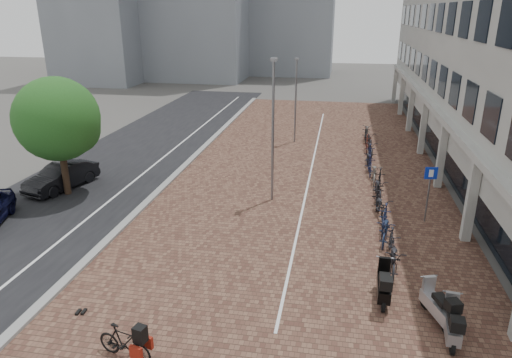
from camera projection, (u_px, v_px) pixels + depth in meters
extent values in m
plane|color=#474442|center=(225.00, 272.00, 16.19)|extent=(140.00, 140.00, 0.00)
cube|color=brown|center=(308.00, 167.00, 26.93)|extent=(14.50, 42.00, 0.04)
cube|color=black|center=(131.00, 157.00, 28.79)|extent=(8.00, 50.00, 0.03)
cube|color=gray|center=(191.00, 160.00, 28.11)|extent=(0.35, 42.00, 0.14)
cube|color=white|center=(162.00, 159.00, 28.45)|extent=(0.12, 44.00, 0.00)
cube|color=white|center=(312.00, 167.00, 26.89)|extent=(0.10, 30.00, 0.00)
cube|color=black|center=(436.00, 128.00, 28.77)|extent=(0.15, 38.00, 3.20)
cube|color=#ADADA7|center=(437.00, 100.00, 28.20)|extent=(1.60, 38.00, 0.30)
cube|color=#ADADA7|center=(471.00, 201.00, 17.81)|extent=(0.35, 0.35, 3.40)
cube|color=#ADADA7|center=(441.00, 156.00, 23.36)|extent=(0.35, 0.35, 3.40)
cube|color=#ADADA7|center=(423.00, 128.00, 28.90)|extent=(0.35, 0.35, 3.40)
cube|color=#ADADA7|center=(411.00, 109.00, 34.45)|extent=(0.35, 0.35, 3.40)
cube|color=#ADADA7|center=(402.00, 95.00, 39.99)|extent=(0.35, 0.35, 3.40)
cube|color=#ADADA7|center=(395.00, 85.00, 45.53)|extent=(0.35, 0.35, 3.40)
imported|color=black|center=(62.00, 176.00, 23.54)|extent=(2.39, 4.21, 1.31)
imported|color=black|center=(124.00, 343.00, 11.99)|extent=(1.72, 0.85, 1.00)
cube|color=black|center=(123.00, 328.00, 11.83)|extent=(0.36, 0.34, 0.45)
cube|color=maroon|center=(116.00, 340.00, 12.01)|extent=(0.36, 0.18, 0.35)
cube|color=maroon|center=(132.00, 342.00, 11.93)|extent=(0.36, 0.18, 0.35)
cylinder|color=slate|center=(428.00, 197.00, 19.61)|extent=(0.07, 0.07, 2.30)
cube|color=#0D28B4|center=(431.00, 173.00, 19.20)|extent=(0.52, 0.12, 0.52)
cylinder|color=slate|center=(273.00, 133.00, 21.18)|extent=(0.12, 0.12, 6.60)
cylinder|color=slate|center=(296.00, 102.00, 31.17)|extent=(0.12, 0.12, 5.62)
cylinder|color=#382619|center=(65.00, 170.00, 22.61)|extent=(0.33, 0.33, 2.53)
sphere|color=#204F1B|center=(57.00, 119.00, 21.74)|extent=(3.97, 3.97, 3.97)
sphere|color=#204F1B|center=(74.00, 128.00, 22.35)|extent=(2.53, 2.53, 2.53)
imported|color=black|center=(395.00, 259.00, 15.96)|extent=(0.89, 2.03, 1.04)
imported|color=black|center=(392.00, 244.00, 17.02)|extent=(0.55, 1.76, 1.05)
imported|color=#141F39|center=(386.00, 230.00, 18.10)|extent=(0.99, 2.06, 1.04)
imported|color=#151E3C|center=(385.00, 218.00, 19.15)|extent=(0.78, 1.81, 1.05)
imported|color=black|center=(381.00, 207.00, 20.23)|extent=(0.89, 2.03, 1.04)
imported|color=black|center=(377.00, 197.00, 21.31)|extent=(0.60, 1.78, 1.05)
imported|color=black|center=(378.00, 188.00, 22.35)|extent=(0.79, 2.00, 1.04)
imported|color=black|center=(379.00, 180.00, 23.39)|extent=(0.71, 1.80, 1.05)
imported|color=#615F59|center=(375.00, 173.00, 24.48)|extent=(0.81, 2.01, 1.04)
imported|color=black|center=(370.00, 166.00, 25.58)|extent=(0.54, 1.76, 1.05)
imported|color=black|center=(369.00, 160.00, 26.64)|extent=(0.74, 1.99, 1.04)
imported|color=#121633|center=(370.00, 154.00, 27.69)|extent=(0.52, 1.75, 1.05)
imported|color=#222328|center=(371.00, 149.00, 28.73)|extent=(0.79, 2.00, 1.04)
imported|color=#461912|center=(367.00, 144.00, 29.82)|extent=(0.54, 1.76, 1.05)
imported|color=black|center=(369.00, 139.00, 30.85)|extent=(0.82, 2.02, 1.04)
imported|color=black|center=(366.00, 135.00, 31.95)|extent=(0.51, 1.75, 1.05)
imported|color=#5A5753|center=(367.00, 131.00, 32.99)|extent=(0.86, 2.03, 1.04)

